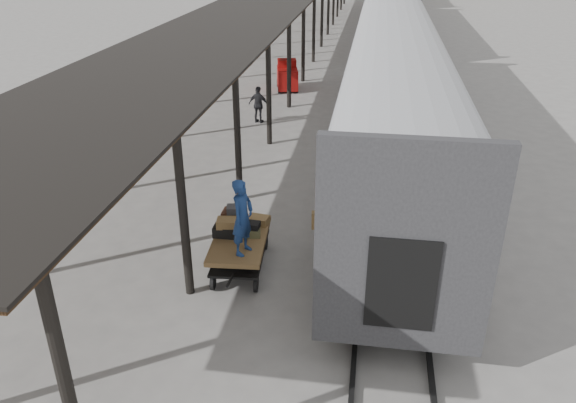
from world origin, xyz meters
The scene contains 7 objects.
ground centered at (0.00, 0.00, 0.00)m, with size 160.00×160.00×0.00m, color slate.
rails centered at (3.20, 34.00, 0.06)m, with size 1.54×150.00×0.12m.
baggage_cart centered at (-0.43, -0.81, 0.65)m, with size 1.42×2.48×0.86m.
suitcase_stack centered at (-0.58, -0.48, 1.07)m, with size 1.22×1.15×0.59m.
luggage_tug centered at (-1.91, 16.10, 0.68)m, with size 1.34×1.84×1.48m.
porter centered at (-0.18, -1.46, 1.76)m, with size 0.66×0.43×1.80m, color navy.
pedestrian centered at (-2.27, 10.51, 0.78)m, with size 0.92×0.38×1.56m, color black.
Camera 1 is at (2.50, -12.20, 7.54)m, focal length 35.00 mm.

